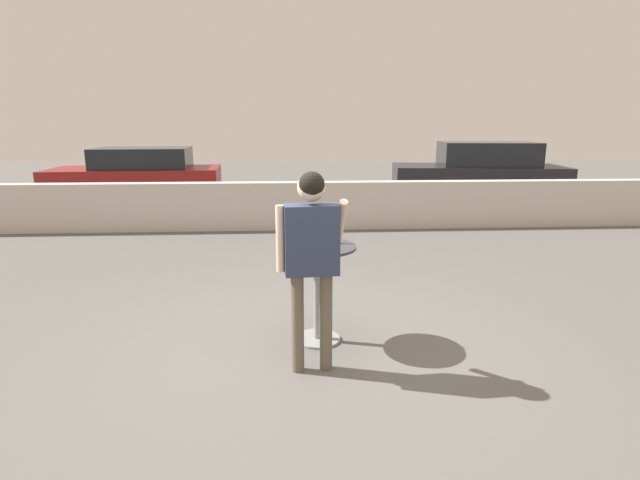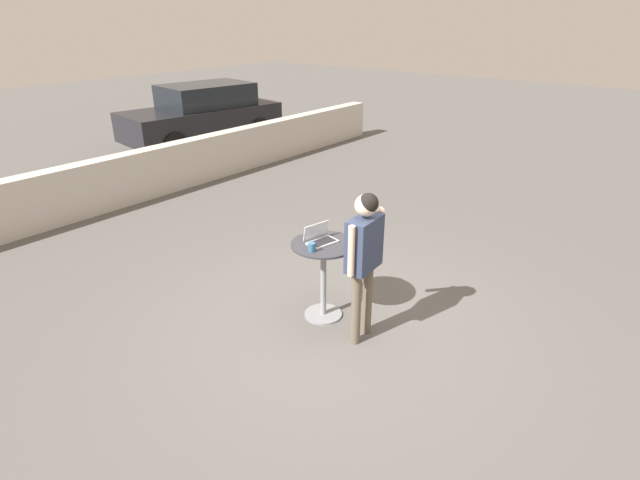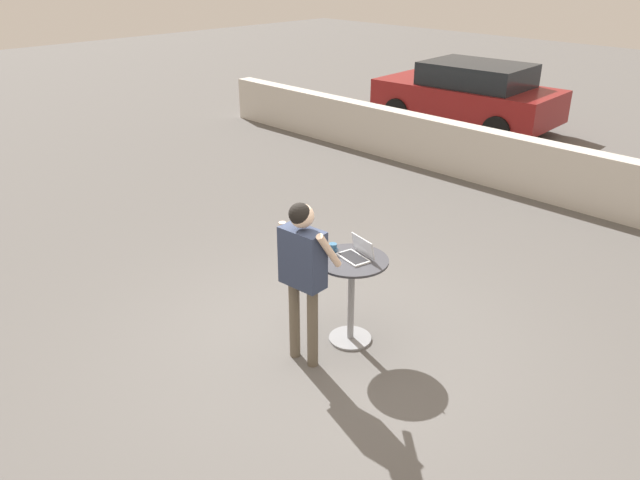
# 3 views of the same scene
# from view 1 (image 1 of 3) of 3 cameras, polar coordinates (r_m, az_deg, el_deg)

# --- Properties ---
(ground_plane) EXTENTS (50.00, 50.00, 0.00)m
(ground_plane) POSITION_cam_1_polar(r_m,az_deg,el_deg) (4.78, -1.22, -13.10)
(ground_plane) COLOR #5B5956
(pavement_kerb) EXTENTS (17.14, 0.35, 0.96)m
(pavement_kerb) POSITION_cam_1_polar(r_m,az_deg,el_deg) (10.21, -2.58, 3.96)
(pavement_kerb) COLOR beige
(pavement_kerb) RESTS_ON ground_plane
(cafe_table) EXTENTS (0.76, 0.76, 0.97)m
(cafe_table) POSITION_cam_1_polar(r_m,az_deg,el_deg) (4.86, -0.33, -4.21)
(cafe_table) COLOR gray
(cafe_table) RESTS_ON ground_plane
(laptop) EXTENTS (0.39, 0.31, 0.21)m
(laptop) POSITION_cam_1_polar(r_m,az_deg,el_deg) (4.82, -0.27, 0.05)
(laptop) COLOR silver
(laptop) RESTS_ON cafe_table
(coffee_mug) EXTENTS (0.12, 0.08, 0.10)m
(coffee_mug) POSITION_cam_1_polar(r_m,az_deg,el_deg) (4.73, -3.28, -0.19)
(coffee_mug) COLOR #336084
(coffee_mug) RESTS_ON cafe_table
(standing_person) EXTENTS (0.59, 0.40, 1.74)m
(standing_person) POSITION_cam_1_polar(r_m,az_deg,el_deg) (4.14, -0.99, -0.68)
(standing_person) COLOR brown
(standing_person) RESTS_ON ground_plane
(parked_car_near_street) EXTENTS (4.41, 2.31, 1.66)m
(parked_car_near_street) POSITION_cam_1_polar(r_m,az_deg,el_deg) (13.51, 17.78, 7.20)
(parked_car_near_street) COLOR black
(parked_car_near_street) RESTS_ON ground_plane
(parked_car_further_down) EXTENTS (4.31, 2.23, 1.51)m
(parked_car_further_down) POSITION_cam_1_polar(r_m,az_deg,el_deg) (13.75, -20.06, 6.83)
(parked_car_further_down) COLOR maroon
(parked_car_further_down) RESTS_ON ground_plane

